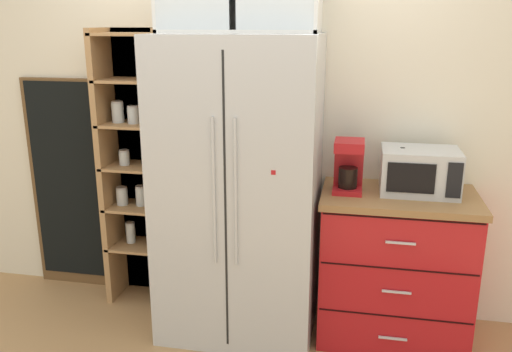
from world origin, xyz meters
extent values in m
plane|color=tan|center=(0.00, 0.00, 0.00)|extent=(10.74, 10.74, 0.00)
cube|color=silver|center=(0.00, 0.40, 1.27)|extent=(5.04, 0.10, 2.55)
cube|color=silver|center=(0.00, 0.00, 0.92)|extent=(0.94, 0.69, 1.83)
cube|color=black|center=(0.00, -0.34, 0.92)|extent=(0.01, 0.01, 1.69)
cylinder|color=silver|center=(-0.06, -0.36, 1.01)|extent=(0.02, 0.02, 0.82)
cylinder|color=silver|center=(0.06, -0.36, 1.01)|extent=(0.02, 0.02, 0.82)
cube|color=red|center=(0.26, -0.34, 1.14)|extent=(0.02, 0.01, 0.02)
cube|color=brown|center=(-0.74, 0.37, 0.93)|extent=(0.51, 0.04, 1.86)
cube|color=tan|center=(-0.96, 0.21, 0.93)|extent=(0.04, 0.28, 1.86)
cube|color=tan|center=(-0.53, 0.21, 0.93)|extent=(0.04, 0.28, 1.86)
cube|color=tan|center=(-0.74, 0.21, 0.40)|extent=(0.45, 0.28, 0.02)
cylinder|color=silver|center=(-0.84, 0.23, 0.47)|extent=(0.06, 0.06, 0.14)
cylinder|color=brown|center=(-0.84, 0.23, 0.45)|extent=(0.05, 0.05, 0.09)
cylinder|color=#B2B2B7|center=(-0.84, 0.23, 0.55)|extent=(0.06, 0.06, 0.01)
cylinder|color=silver|center=(-0.65, 0.22, 0.46)|extent=(0.08, 0.08, 0.12)
cylinder|color=#2D2D2D|center=(-0.65, 0.22, 0.45)|extent=(0.07, 0.07, 0.08)
cylinder|color=#B2B2B7|center=(-0.65, 0.22, 0.53)|extent=(0.07, 0.07, 0.01)
cube|color=tan|center=(-0.74, 0.21, 0.68)|extent=(0.45, 0.28, 0.02)
cylinder|color=silver|center=(-0.87, 0.21, 0.75)|extent=(0.08, 0.08, 0.11)
cylinder|color=#CCB78C|center=(-0.87, 0.21, 0.73)|extent=(0.07, 0.07, 0.08)
cylinder|color=#B2B2B7|center=(-0.87, 0.21, 0.81)|extent=(0.07, 0.07, 0.01)
cylinder|color=silver|center=(-0.74, 0.22, 0.75)|extent=(0.07, 0.07, 0.13)
cylinder|color=#382316|center=(-0.74, 0.22, 0.73)|extent=(0.06, 0.06, 0.09)
cylinder|color=#B2B2B7|center=(-0.74, 0.22, 0.82)|extent=(0.07, 0.07, 0.01)
cylinder|color=silver|center=(-0.63, 0.20, 0.75)|extent=(0.07, 0.07, 0.12)
cylinder|color=white|center=(-0.63, 0.20, 0.73)|extent=(0.06, 0.06, 0.08)
cylinder|color=#B2B2B7|center=(-0.63, 0.20, 0.82)|extent=(0.07, 0.07, 0.01)
cube|color=tan|center=(-0.74, 0.21, 0.97)|extent=(0.45, 0.28, 0.02)
cylinder|color=silver|center=(-0.84, 0.21, 1.02)|extent=(0.07, 0.07, 0.09)
cylinder|color=white|center=(-0.84, 0.21, 1.01)|extent=(0.06, 0.06, 0.06)
cylinder|color=#B2B2B7|center=(-0.84, 0.21, 1.07)|extent=(0.07, 0.07, 0.01)
cylinder|color=silver|center=(-0.66, 0.23, 1.02)|extent=(0.08, 0.08, 0.09)
cylinder|color=#E0C67F|center=(-0.66, 0.23, 1.01)|extent=(0.07, 0.07, 0.06)
cylinder|color=#B2B2B7|center=(-0.66, 0.23, 1.07)|extent=(0.08, 0.08, 0.01)
cube|color=tan|center=(-0.74, 0.21, 1.25)|extent=(0.45, 0.28, 0.02)
cylinder|color=silver|center=(-0.86, 0.22, 1.32)|extent=(0.08, 0.08, 0.13)
cylinder|color=#B77A38|center=(-0.86, 0.22, 1.30)|extent=(0.07, 0.07, 0.09)
cylinder|color=#B2B2B7|center=(-0.86, 0.22, 1.39)|extent=(0.08, 0.08, 0.01)
cylinder|color=silver|center=(-0.75, 0.20, 1.31)|extent=(0.08, 0.08, 0.10)
cylinder|color=beige|center=(-0.75, 0.20, 1.30)|extent=(0.06, 0.06, 0.07)
cylinder|color=#B2B2B7|center=(-0.75, 0.20, 1.37)|extent=(0.07, 0.07, 0.01)
cube|color=tan|center=(-0.74, 0.21, 1.53)|extent=(0.45, 0.28, 0.02)
cube|color=tan|center=(-0.74, 0.21, 1.82)|extent=(0.45, 0.28, 0.02)
cube|color=red|center=(0.94, 0.07, 0.44)|extent=(0.87, 0.56, 0.89)
cube|color=#9E7042|center=(0.94, 0.07, 0.91)|extent=(0.90, 0.59, 0.04)
cube|color=black|center=(0.94, -0.21, 0.28)|extent=(0.85, 0.00, 0.01)
cube|color=silver|center=(0.94, -0.22, 0.15)|extent=(0.16, 0.01, 0.01)
cube|color=black|center=(0.94, -0.21, 0.58)|extent=(0.85, 0.00, 0.01)
cube|color=silver|center=(0.94, -0.22, 0.44)|extent=(0.16, 0.01, 0.01)
cube|color=black|center=(0.94, -0.21, 0.88)|extent=(0.85, 0.00, 0.01)
cube|color=silver|center=(0.94, -0.22, 0.74)|extent=(0.16, 0.01, 0.01)
cube|color=silver|center=(1.05, 0.12, 1.06)|extent=(0.44, 0.32, 0.26)
cube|color=black|center=(0.99, -0.04, 1.06)|extent=(0.26, 0.01, 0.17)
cube|color=black|center=(1.22, -0.04, 1.06)|extent=(0.08, 0.01, 0.20)
cube|color=red|center=(0.64, 0.05, 0.94)|extent=(0.17, 0.20, 0.03)
cube|color=red|center=(0.64, 0.12, 1.08)|extent=(0.17, 0.06, 0.30)
cube|color=red|center=(0.64, 0.05, 1.21)|extent=(0.17, 0.20, 0.06)
cylinder|color=black|center=(0.64, 0.04, 1.02)|extent=(0.11, 0.11, 0.12)
cylinder|color=navy|center=(0.94, 0.02, 0.97)|extent=(0.07, 0.07, 0.08)
torus|color=navy|center=(0.99, 0.02, 0.97)|extent=(0.05, 0.01, 0.05)
cylinder|color=silver|center=(0.94, 0.08, 0.97)|extent=(0.09, 0.09, 0.08)
torus|color=silver|center=(1.00, 0.08, 0.97)|extent=(0.05, 0.01, 0.05)
cylinder|color=#285B33|center=(0.94, 0.14, 1.02)|extent=(0.07, 0.07, 0.18)
cone|color=#285B33|center=(0.94, 0.14, 1.11)|extent=(0.07, 0.07, 0.04)
cylinder|color=#285B33|center=(0.94, 0.14, 1.14)|extent=(0.03, 0.03, 0.07)
cylinder|color=black|center=(0.94, 0.14, 1.18)|extent=(0.03, 0.03, 0.01)
cube|color=silver|center=(0.00, 0.02, 1.84)|extent=(0.90, 0.32, 0.02)
cylinder|color=silver|center=(-0.31, 0.02, 1.85)|extent=(0.05, 0.05, 0.00)
cylinder|color=silver|center=(-0.31, 0.02, 1.89)|extent=(0.01, 0.01, 0.07)
cone|color=silver|center=(-0.31, 0.02, 1.95)|extent=(0.06, 0.06, 0.05)
cylinder|color=silver|center=(0.31, 0.02, 1.85)|extent=(0.05, 0.05, 0.00)
cylinder|color=silver|center=(0.31, 0.02, 1.89)|extent=(0.01, 0.01, 0.07)
cone|color=silver|center=(0.31, 0.02, 1.95)|extent=(0.06, 0.06, 0.05)
cube|color=brown|center=(-1.32, 0.33, 0.76)|extent=(0.60, 0.04, 1.53)
cube|color=black|center=(-1.32, 0.31, 0.79)|extent=(0.54, 0.01, 1.43)
camera|label=1|loc=(0.69, -2.97, 1.89)|focal=37.20mm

